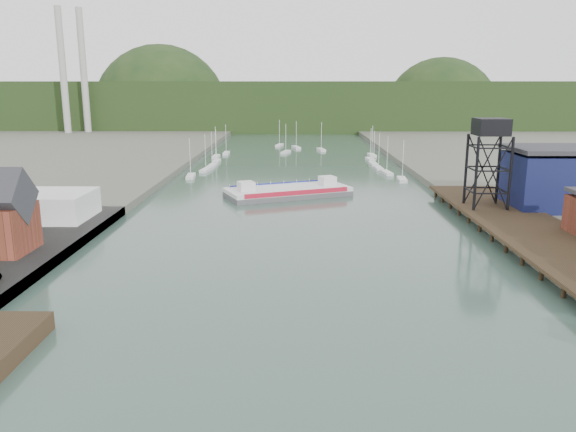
{
  "coord_description": "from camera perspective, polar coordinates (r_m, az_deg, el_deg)",
  "views": [
    {
      "loc": [
        0.03,
        -43.08,
        23.73
      ],
      "look_at": [
        -0.97,
        41.89,
        4.0
      ],
      "focal_mm": 35.0,
      "sensor_mm": 36.0,
      "label": 1
    }
  ],
  "objects": [
    {
      "name": "east_pier",
      "position": [
        97.99,
        22.82,
        -0.85
      ],
      "size": [
        14.0,
        70.0,
        2.45
      ],
      "color": "black",
      "rests_on": "ground"
    },
    {
      "name": "chain_ferry",
      "position": [
        123.74,
        -0.01,
        2.54
      ],
      "size": [
        28.87,
        20.33,
        3.86
      ],
      "rotation": [
        0.0,
        0.0,
        0.4
      ],
      "color": "#505053",
      "rests_on": "ground"
    },
    {
      "name": "distant_hills",
      "position": [
        344.72,
        0.01,
        10.85
      ],
      "size": [
        500.0,
        120.0,
        80.0
      ],
      "color": "black",
      "rests_on": "ground"
    },
    {
      "name": "lift_tower",
      "position": [
        107.27,
        19.9,
        7.98
      ],
      "size": [
        6.5,
        6.5,
        16.0
      ],
      "color": "black",
      "rests_on": "east_pier"
    },
    {
      "name": "ground",
      "position": [
        49.19,
        0.58,
        -15.78
      ],
      "size": [
        600.0,
        600.0,
        0.0
      ],
      "primitive_type": "plane",
      "color": "#324E43",
      "rests_on": "ground"
    },
    {
      "name": "white_shed",
      "position": [
        104.88,
        -24.17,
        0.98
      ],
      "size": [
        18.0,
        12.0,
        4.5
      ],
      "primitive_type": "cube",
      "color": "silver",
      "rests_on": "west_quay"
    },
    {
      "name": "smokestacks",
      "position": [
        295.35,
        -20.96,
        13.45
      ],
      "size": [
        11.2,
        8.2,
        60.0
      ],
      "color": "#A8A7A2",
      "rests_on": "ground"
    },
    {
      "name": "blue_shed",
      "position": [
        115.76,
        26.29,
        3.44
      ],
      "size": [
        20.5,
        14.5,
        11.3
      ],
      "color": "#0D143B",
      "rests_on": "east_land"
    },
    {
      "name": "marina_sailboats",
      "position": [
        183.05,
        0.69,
        5.73
      ],
      "size": [
        57.71,
        92.65,
        0.9
      ],
      "color": "silver",
      "rests_on": "ground"
    }
  ]
}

